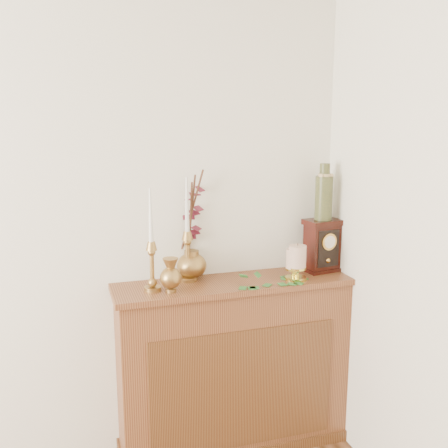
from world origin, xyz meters
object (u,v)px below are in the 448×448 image
object	(u,v)px
candlestick_center	(188,248)
ginger_jar	(192,229)
bud_vase	(171,275)
mantel_clock	(322,246)
candlestick_left	(152,258)
ceramic_vase	(324,195)

from	to	relation	value
candlestick_center	ginger_jar	xyz separation A→B (m)	(0.04, 0.06, 0.08)
bud_vase	mantel_clock	xyz separation A→B (m)	(0.85, 0.10, 0.06)
candlestick_center	ginger_jar	world-z (taller)	ginger_jar
candlestick_center	bud_vase	size ratio (longest dim) A/B	3.17
candlestick_left	ceramic_vase	bearing A→B (deg)	3.61
candlestick_center	mantel_clock	world-z (taller)	candlestick_center
ginger_jar	bud_vase	bearing A→B (deg)	-127.53
candlestick_left	mantel_clock	distance (m)	0.93
candlestick_left	ceramic_vase	distance (m)	0.97
ginger_jar	candlestick_center	bearing A→B (deg)	-123.34
ginger_jar	mantel_clock	size ratio (longest dim) A/B	2.01
bud_vase	ceramic_vase	size ratio (longest dim) A/B	0.56
mantel_clock	candlestick_left	bearing A→B (deg)	174.91
ceramic_vase	candlestick_left	bearing A→B (deg)	-176.39
ginger_jar	ceramic_vase	size ratio (longest dim) A/B	1.90
candlestick_left	mantel_clock	bearing A→B (deg)	3.45
mantel_clock	ceramic_vase	size ratio (longest dim) A/B	0.95
candlestick_center	ginger_jar	distance (m)	0.11
bud_vase	mantel_clock	size ratio (longest dim) A/B	0.59
candlestick_center	ceramic_vase	xyz separation A→B (m)	(0.73, -0.04, 0.24)
candlestick_left	ginger_jar	world-z (taller)	ginger_jar
ginger_jar	mantel_clock	bearing A→B (deg)	-8.77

